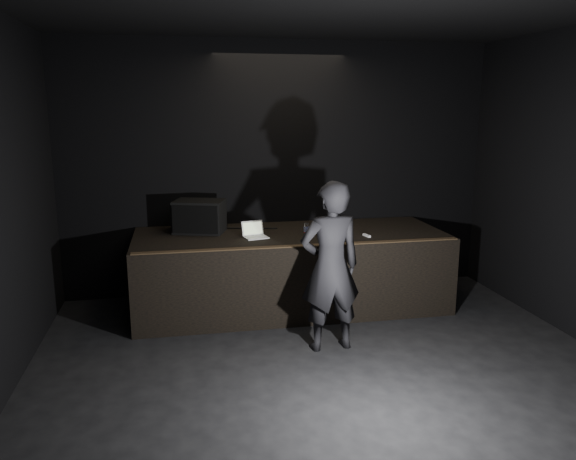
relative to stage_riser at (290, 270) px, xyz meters
The scene contains 11 objects.
ground 2.78m from the stage_riser, 90.00° to the right, with size 7.00×7.00×0.00m, color black.
room_walls 3.13m from the stage_riser, 90.00° to the right, with size 6.10×7.10×3.52m.
stage_riser is the anchor object (origin of this frame).
riser_lip 0.87m from the stage_riser, 90.00° to the right, with size 3.92×0.10×0.01m, color brown.
stage_monitor 1.38m from the stage_riser, 166.09° to the left, with size 0.73×0.62×0.42m.
cable 0.84m from the stage_riser, 146.53° to the left, with size 0.02×0.02×0.90m, color black.
laptop 0.75m from the stage_riser, 163.29° to the right, with size 0.34×0.31×0.20m.
beer_can 0.63m from the stage_riser, 48.27° to the right, with size 0.07×0.07×0.16m.
plastic_cup 1.01m from the stage_riser, 16.24° to the left, with size 0.08×0.08×0.10m, color white.
wii_remote 1.11m from the stage_riser, 22.90° to the right, with size 0.03×0.15×0.03m, color white.
person 1.46m from the stage_riser, 83.40° to the right, with size 0.68×0.44×1.86m, color black.
Camera 1 is at (-1.40, -4.24, 2.60)m, focal length 35.00 mm.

